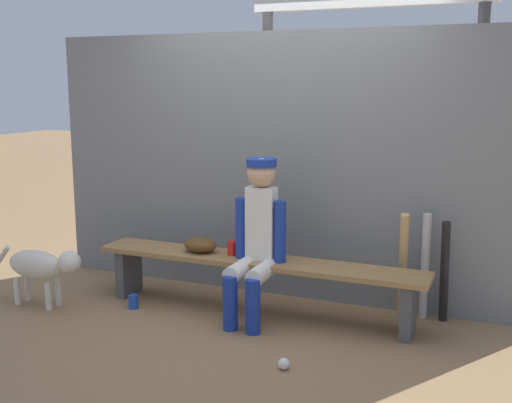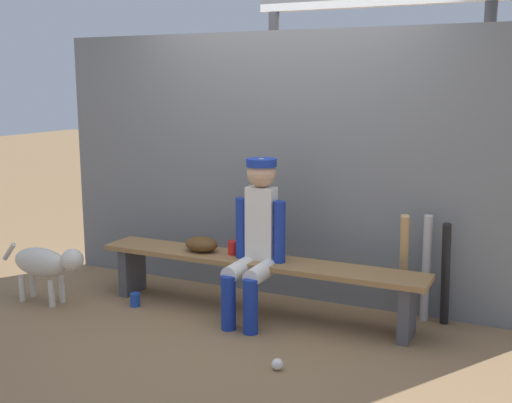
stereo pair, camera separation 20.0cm
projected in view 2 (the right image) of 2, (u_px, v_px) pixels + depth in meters
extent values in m
plane|color=olive|center=(256.00, 313.00, 4.95)|extent=(30.00, 30.00, 0.00)
cube|color=slate|center=(282.00, 167.00, 5.19)|extent=(4.22, 0.03, 2.20)
cube|color=olive|center=(256.00, 261.00, 4.87)|extent=(2.66, 0.36, 0.04)
cube|color=#4C4C51|center=(132.00, 270.00, 5.40)|extent=(0.08, 0.29, 0.41)
cube|color=#4C4C51|center=(407.00, 311.00, 4.42)|extent=(0.08, 0.29, 0.41)
cube|color=silver|center=(261.00, 223.00, 4.79)|extent=(0.22, 0.13, 0.56)
sphere|color=tan|center=(261.00, 173.00, 4.72)|extent=(0.22, 0.22, 0.22)
cylinder|color=#193399|center=(261.00, 163.00, 4.71)|extent=(0.23, 0.23, 0.06)
cylinder|color=silver|center=(240.00, 269.00, 4.72)|extent=(0.13, 0.38, 0.13)
cylinder|color=#193399|center=(228.00, 303.00, 4.59)|extent=(0.11, 0.11, 0.41)
cylinder|color=#193399|center=(241.00, 228.00, 4.85)|extent=(0.09, 0.09, 0.48)
cylinder|color=silver|center=(262.00, 272.00, 4.65)|extent=(0.13, 0.38, 0.13)
cylinder|color=#193399|center=(251.00, 306.00, 4.52)|extent=(0.11, 0.11, 0.41)
cylinder|color=#193399|center=(279.00, 232.00, 4.72)|extent=(0.09, 0.09, 0.48)
ellipsoid|color=#593819|center=(202.00, 244.00, 5.06)|extent=(0.28, 0.20, 0.12)
cylinder|color=tan|center=(404.00, 267.00, 4.71)|extent=(0.10, 0.28, 0.85)
cylinder|color=#B7B7BC|center=(426.00, 269.00, 4.70)|extent=(0.08, 0.13, 0.83)
cylinder|color=black|center=(445.00, 275.00, 4.61)|extent=(0.06, 0.19, 0.80)
sphere|color=white|center=(277.00, 364.00, 3.97)|extent=(0.07, 0.07, 0.07)
cylinder|color=#1E47AD|center=(135.00, 300.00, 5.09)|extent=(0.08, 0.08, 0.11)
cylinder|color=red|center=(233.00, 248.00, 4.97)|extent=(0.08, 0.08, 0.11)
cylinder|color=#3F3F42|center=(273.00, 144.00, 6.00)|extent=(0.10, 0.10, 2.43)
cylinder|color=#3F3F42|center=(481.00, 153.00, 5.21)|extent=(0.10, 0.10, 2.43)
ellipsoid|color=beige|center=(40.00, 262.00, 5.15)|extent=(0.52, 0.20, 0.24)
sphere|color=beige|center=(72.00, 260.00, 5.00)|extent=(0.18, 0.18, 0.18)
cylinder|color=beige|center=(9.00, 252.00, 5.28)|extent=(0.15, 0.04, 0.16)
cylinder|color=beige|center=(62.00, 289.00, 5.18)|extent=(0.05, 0.05, 0.22)
cylinder|color=beige|center=(52.00, 294.00, 5.07)|extent=(0.05, 0.05, 0.22)
cylinder|color=beige|center=(33.00, 284.00, 5.31)|extent=(0.05, 0.05, 0.22)
cylinder|color=beige|center=(22.00, 288.00, 5.21)|extent=(0.05, 0.05, 0.22)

